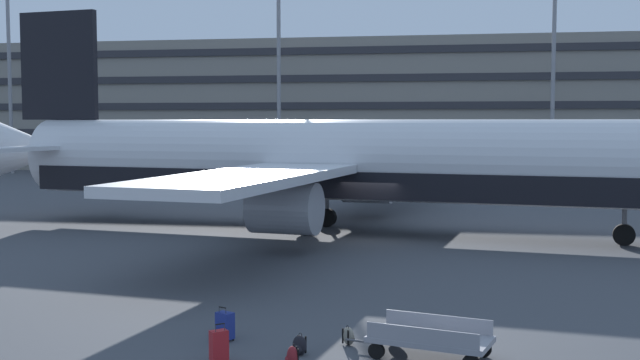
{
  "coord_description": "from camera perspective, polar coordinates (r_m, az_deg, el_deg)",
  "views": [
    {
      "loc": [
        3.98,
        -34.34,
        5.17
      ],
      "look_at": [
        -1.17,
        -5.85,
        3.0
      ],
      "focal_mm": 44.3,
      "sensor_mm": 36.0,
      "label": 1
    }
  ],
  "objects": [
    {
      "name": "light_mast_left",
      "position": [
        74.01,
        -3.01,
        11.85
      ],
      "size": [
        1.8,
        0.5,
        26.34
      ],
      "color": "gray",
      "rests_on": "ground_plane"
    },
    {
      "name": "backpack_orange",
      "position": [
        18.59,
        2.09,
        -11.22
      ],
      "size": [
        0.4,
        0.39,
        0.47
      ],
      "color": "gray",
      "rests_on": "ground_plane"
    },
    {
      "name": "light_mast_far_left",
      "position": [
        84.18,
        -21.56,
        8.85
      ],
      "size": [
        1.8,
        0.5,
        21.25
      ],
      "color": "gray",
      "rests_on": "ground_plane"
    },
    {
      "name": "baggage_cart",
      "position": [
        17.71,
        7.95,
        -11.3
      ],
      "size": [
        3.36,
        1.91,
        0.82
      ],
      "color": "gray",
      "rests_on": "ground_plane"
    },
    {
      "name": "backpack_silver",
      "position": [
        17.79,
        -1.5,
        -11.88
      ],
      "size": [
        0.39,
        0.36,
        0.5
      ],
      "color": "black",
      "rests_on": "ground_plane"
    },
    {
      "name": "backpack_small",
      "position": [
        16.9,
        -2.05,
        -12.72
      ],
      "size": [
        0.37,
        0.42,
        0.53
      ],
      "color": "maroon",
      "rests_on": "ground_plane"
    },
    {
      "name": "light_mast_center_left",
      "position": [
        72.31,
        16.57,
        10.71
      ],
      "size": [
        1.8,
        0.5,
        23.52
      ],
      "color": "gray",
      "rests_on": "ground_plane"
    },
    {
      "name": "airliner",
      "position": [
        36.62,
        1.06,
        1.19
      ],
      "size": [
        38.31,
        31.08,
        10.83
      ],
      "color": "silver",
      "rests_on": "ground_plane"
    },
    {
      "name": "terminal_structure",
      "position": [
        85.02,
        7.6,
        5.25
      ],
      "size": [
        147.33,
        17.93,
        13.3
      ],
      "color": "gray",
      "rests_on": "ground_plane"
    },
    {
      "name": "suitcase_laid_flat",
      "position": [
        19.03,
        -6.88,
        -10.38
      ],
      "size": [
        0.48,
        0.42,
        0.82
      ],
      "color": "navy",
      "rests_on": "ground_plane"
    },
    {
      "name": "suitcase_scuffed",
      "position": [
        17.42,
        -7.31,
        -11.74
      ],
      "size": [
        0.44,
        0.42,
        0.86
      ],
      "color": "#B21E23",
      "rests_on": "ground_plane"
    },
    {
      "name": "ground_plane",
      "position": [
        34.95,
        3.61,
        -4.23
      ],
      "size": [
        600.0,
        600.0,
        0.0
      ],
      "primitive_type": "plane",
      "color": "#424449"
    }
  ]
}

